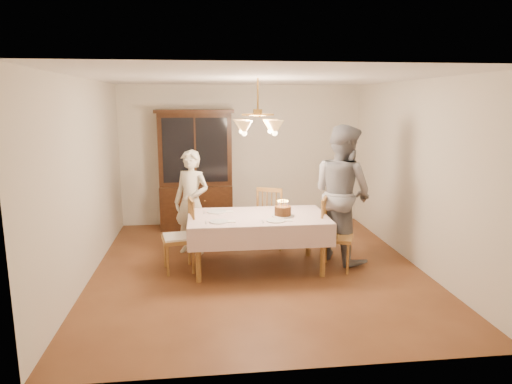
{
  "coord_description": "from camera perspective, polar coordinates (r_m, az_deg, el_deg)",
  "views": [
    {
      "loc": [
        -0.74,
        -6.04,
        2.3
      ],
      "look_at": [
        0.0,
        0.2,
        1.05
      ],
      "focal_mm": 32.0,
      "sensor_mm": 36.0,
      "label": 1
    }
  ],
  "objects": [
    {
      "name": "ground",
      "position": [
        6.5,
        0.21,
        -9.46
      ],
      "size": [
        5.0,
        5.0,
        0.0
      ],
      "primitive_type": "plane",
      "color": "#5A3119",
      "rests_on": "ground"
    },
    {
      "name": "chair_far_side",
      "position": [
        7.27,
        2.05,
        -3.55
      ],
      "size": [
        0.58,
        0.57,
        1.0
      ],
      "color": "brown",
      "rests_on": "ground"
    },
    {
      "name": "dining_table",
      "position": [
        6.29,
        0.21,
        -3.63
      ],
      "size": [
        1.9,
        1.1,
        0.76
      ],
      "color": "brown",
      "rests_on": "ground"
    },
    {
      "name": "place_setting_near_right",
      "position": [
        6.0,
        2.59,
        -3.57
      ],
      "size": [
        0.4,
        0.25,
        0.02
      ],
      "color": "white",
      "rests_on": "dining_table"
    },
    {
      "name": "chair_right_end",
      "position": [
        6.44,
        9.98,
        -5.68
      ],
      "size": [
        0.56,
        0.57,
        1.0
      ],
      "color": "brown",
      "rests_on": "ground"
    },
    {
      "name": "room_shell",
      "position": [
        6.12,
        0.22,
        4.52
      ],
      "size": [
        5.0,
        5.0,
        5.0
      ],
      "color": "white",
      "rests_on": "ground"
    },
    {
      "name": "adult_in_grey",
      "position": [
        6.73,
        10.69,
        -0.16
      ],
      "size": [
        1.12,
        1.2,
        1.98
      ],
      "primitive_type": "imported",
      "rotation": [
        0.0,
        0.0,
        2.06
      ],
      "color": "slate",
      "rests_on": "ground"
    },
    {
      "name": "place_setting_far_left",
      "position": [
        6.49,
        -4.82,
        -2.46
      ],
      "size": [
        0.42,
        0.27,
        0.02
      ],
      "color": "white",
      "rests_on": "dining_table"
    },
    {
      "name": "elderly_woman",
      "position": [
        6.98,
        -8.06,
        -1.31
      ],
      "size": [
        0.69,
        0.63,
        1.59
      ],
      "primitive_type": "imported",
      "rotation": [
        0.0,
        0.0,
        -0.54
      ],
      "color": "beige",
      "rests_on": "ground"
    },
    {
      "name": "place_setting_near_left",
      "position": [
        5.96,
        -4.56,
        -3.7
      ],
      "size": [
        0.39,
        0.25,
        0.02
      ],
      "color": "white",
      "rests_on": "dining_table"
    },
    {
      "name": "chandelier",
      "position": [
        6.09,
        0.22,
        8.22
      ],
      "size": [
        0.62,
        0.62,
        0.73
      ],
      "color": "#BF8C3F",
      "rests_on": "ground"
    },
    {
      "name": "china_hutch",
      "position": [
        8.39,
        -7.53,
        2.53
      ],
      "size": [
        1.38,
        0.54,
        2.16
      ],
      "color": "black",
      "rests_on": "ground"
    },
    {
      "name": "chair_left_end",
      "position": [
        6.36,
        -9.61,
        -5.78
      ],
      "size": [
        0.49,
        0.51,
        1.0
      ],
      "color": "brown",
      "rests_on": "ground"
    },
    {
      "name": "birthday_cake",
      "position": [
        6.24,
        3.36,
        -2.45
      ],
      "size": [
        0.3,
        0.3,
        0.22
      ],
      "color": "white",
      "rests_on": "dining_table"
    }
  ]
}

